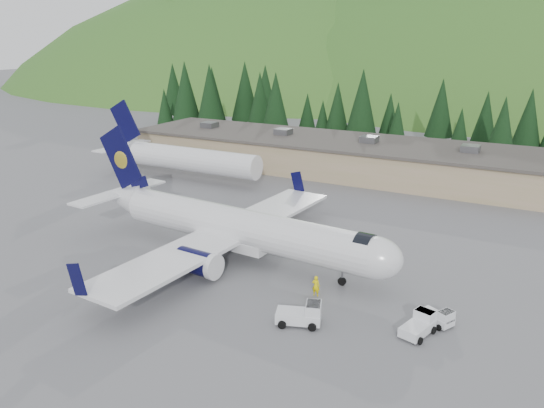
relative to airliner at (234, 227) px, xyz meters
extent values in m
plane|color=#59595E|center=(1.03, -0.08, -3.14)|extent=(600.00, 600.00, 0.00)
cylinder|color=white|center=(1.03, -0.08, 0.16)|extent=(27.34, 5.70, 3.64)
ellipsoid|color=white|center=(14.56, -1.11, 0.16)|extent=(5.00, 3.99, 3.64)
cylinder|color=black|center=(13.60, -1.04, 0.59)|extent=(1.58, 3.10, 3.00)
cone|color=white|center=(-15.39, 1.18, 0.55)|extent=(6.08, 4.08, 3.64)
cube|color=white|center=(0.07, -0.01, -1.37)|extent=(7.97, 3.68, 0.97)
cube|color=white|center=(-0.90, 0.07, -0.81)|extent=(7.83, 33.26, 0.34)
cube|color=#070733|center=(-1.09, 16.61, 0.45)|extent=(1.97, 0.29, 2.79)
cube|color=#070733|center=(-3.60, -16.25, 0.45)|extent=(1.97, 0.29, 2.79)
cylinder|color=#070733|center=(0.50, 5.60, -1.64)|extent=(4.23, 2.53, 2.23)
cylinder|color=white|center=(2.33, 5.46, -1.64)|extent=(0.76, 2.40, 2.36)
cube|color=white|center=(0.50, 5.60, -1.10)|extent=(2.14, 0.40, 0.87)
cylinder|color=#070733|center=(-0.36, -5.61, -1.64)|extent=(4.23, 2.53, 2.23)
cylinder|color=white|center=(1.48, -5.75, -1.64)|extent=(0.76, 2.40, 2.36)
cube|color=white|center=(-0.36, -5.61, -1.10)|extent=(2.14, 0.40, 0.87)
cube|color=#070733|center=(-15.20, 1.16, 5.08)|extent=(6.00, 0.75, 7.11)
ellipsoid|color=gold|center=(-14.99, 1.34, 4.89)|extent=(1.93, 0.32, 1.92)
ellipsoid|color=gold|center=(-15.02, 0.95, 4.89)|extent=(1.93, 0.32, 1.92)
cube|color=#070733|center=(-12.69, 0.97, 2.56)|extent=(2.69, 0.45, 1.92)
cube|color=white|center=(-15.88, 1.21, 1.03)|extent=(3.44, 12.27, 0.21)
cylinder|color=slate|center=(11.66, -0.89, -2.27)|extent=(0.21, 0.21, 1.74)
cylinder|color=black|center=(11.66, -0.89, -2.77)|extent=(0.76, 0.33, 0.74)
cylinder|color=slate|center=(-1.67, 2.75, -2.17)|extent=(0.25, 0.25, 1.94)
cylinder|color=black|center=(-1.28, 2.72, -2.60)|extent=(1.09, 0.42, 1.07)
cylinder|color=black|center=(-2.05, 2.78, -2.60)|extent=(1.09, 0.42, 1.07)
cylinder|color=slate|center=(-2.06, -2.47, -2.17)|extent=(0.25, 0.25, 1.94)
cylinder|color=black|center=(-1.68, -2.50, -2.60)|extent=(1.09, 0.42, 1.07)
cylinder|color=black|center=(-2.45, -2.44, -2.60)|extent=(1.09, 0.42, 1.07)
cylinder|color=white|center=(-20.97, 21.92, 0.06)|extent=(22.00, 3.60, 3.60)
cone|color=white|center=(-34.97, 21.92, 0.26)|extent=(5.00, 3.60, 3.60)
cube|color=#070733|center=(-33.97, 21.92, 4.86)|extent=(5.82, 0.28, 6.89)
cube|color=white|center=(-34.97, 21.92, 0.86)|extent=(2.40, 11.00, 0.20)
cube|color=silver|center=(11.10, -8.60, -2.52)|extent=(3.75, 2.70, 0.79)
cube|color=silver|center=(12.16, -8.23, -1.84)|extent=(1.58, 1.86, 1.01)
cube|color=black|center=(12.16, -8.23, -1.39)|extent=(1.44, 1.72, 0.11)
cylinder|color=black|center=(11.87, -7.38, -2.82)|extent=(0.68, 0.44, 0.63)
cylinder|color=black|center=(12.46, -9.08, -2.82)|extent=(0.68, 0.44, 0.63)
cylinder|color=black|center=(9.74, -8.12, -2.82)|extent=(0.68, 0.44, 0.63)
cylinder|color=black|center=(10.33, -9.82, -2.82)|extent=(0.68, 0.44, 0.63)
cube|color=silver|center=(20.29, -3.58, -2.67)|extent=(2.87, 2.31, 0.60)
cube|color=silver|center=(21.05, -3.97, -2.15)|extent=(1.31, 1.46, 0.77)
cube|color=black|center=(21.05, -3.97, -1.81)|extent=(1.19, 1.34, 0.09)
cylinder|color=black|center=(21.36, -3.36, -2.90)|extent=(0.51, 0.39, 0.48)
cylinder|color=black|center=(20.74, -4.58, -2.90)|extent=(0.51, 0.39, 0.48)
cylinder|color=black|center=(19.83, -2.58, -2.90)|extent=(0.51, 0.39, 0.48)
cylinder|color=black|center=(19.21, -3.80, -2.90)|extent=(0.51, 0.39, 0.48)
cube|color=silver|center=(19.44, -5.94, -2.59)|extent=(2.25, 3.28, 0.70)
cube|color=silver|center=(19.71, -4.98, -1.99)|extent=(1.61, 1.33, 0.89)
cube|color=black|center=(19.71, -4.98, -1.60)|extent=(1.49, 1.21, 0.10)
cylinder|color=black|center=(18.95, -4.77, -2.86)|extent=(0.36, 0.60, 0.56)
cylinder|color=black|center=(20.48, -5.20, -2.86)|extent=(0.36, 0.60, 0.56)
cylinder|color=black|center=(18.41, -6.68, -2.86)|extent=(0.36, 0.60, 0.56)
cylinder|color=black|center=(19.94, -7.11, -2.86)|extent=(0.36, 0.60, 0.56)
cube|color=tan|center=(-3.97, 37.92, -0.74)|extent=(70.00, 16.00, 4.80)
cube|color=#47423D|center=(-3.97, 37.92, 1.81)|extent=(71.00, 17.00, 0.40)
cube|color=slate|center=(-28.97, 37.92, 2.46)|extent=(2.50, 2.50, 1.00)
cube|color=slate|center=(-13.97, 37.92, 2.46)|extent=(2.50, 2.50, 1.00)
cube|color=slate|center=(1.03, 37.92, 2.46)|extent=(2.50, 2.50, 1.00)
cube|color=slate|center=(16.03, 37.92, 2.46)|extent=(2.50, 2.50, 1.00)
imported|color=#FFE605|center=(10.42, -3.79, -2.23)|extent=(0.69, 0.47, 1.81)
cone|color=black|center=(-59.25, 66.20, 5.24)|extent=(6.15, 6.15, 12.57)
cone|color=black|center=(-54.20, 56.31, 2.26)|extent=(3.96, 3.96, 8.09)
cone|color=black|center=(-49.25, 57.91, 5.81)|extent=(6.56, 6.56, 13.42)
cone|color=black|center=(-44.87, 62.29, 5.02)|extent=(5.98, 5.98, 12.23)
cone|color=black|center=(-42.19, 57.47, 5.58)|extent=(6.39, 6.39, 13.07)
cone|color=black|center=(-38.01, 65.58, 5.75)|extent=(6.52, 6.52, 13.33)
cone|color=black|center=(-32.25, 64.78, 5.42)|extent=(6.28, 6.28, 12.84)
cone|color=black|center=(-29.67, 57.85, 4.79)|extent=(5.81, 5.81, 11.89)
cone|color=black|center=(-23.89, 53.96, 5.00)|extent=(5.96, 5.96, 12.20)
cone|color=black|center=(-19.29, 59.22, 2.48)|extent=(4.12, 4.12, 8.43)
cone|color=black|center=(-14.99, 57.20, 1.95)|extent=(3.73, 3.73, 7.63)
cone|color=black|center=(-11.87, 57.10, 4.00)|extent=(5.23, 5.23, 10.71)
cone|color=black|center=(-6.37, 55.56, 5.59)|extent=(6.40, 6.40, 13.08)
cone|color=black|center=(-1.92, 59.02, 3.00)|extent=(4.50, 4.50, 9.20)
cone|color=black|center=(0.94, 54.03, 2.44)|extent=(4.09, 4.09, 8.36)
cone|color=black|center=(5.97, 66.86, 4.42)|extent=(5.54, 5.54, 11.33)
cone|color=black|center=(10.97, 60.37, 1.75)|extent=(3.58, 3.58, 7.32)
cone|color=black|center=(14.41, 66.42, 3.28)|extent=(4.71, 4.71, 9.63)
cone|color=black|center=(18.39, 56.35, 3.39)|extent=(4.79, 4.79, 9.79)
cone|color=black|center=(21.95, 63.18, 3.89)|extent=(5.16, 5.16, 10.55)
ellipsoid|color=#205F1D|center=(-88.97, 169.92, -78.14)|extent=(336.00, 240.00, 240.00)
camera|label=1|loc=(26.21, -41.02, 17.74)|focal=35.00mm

